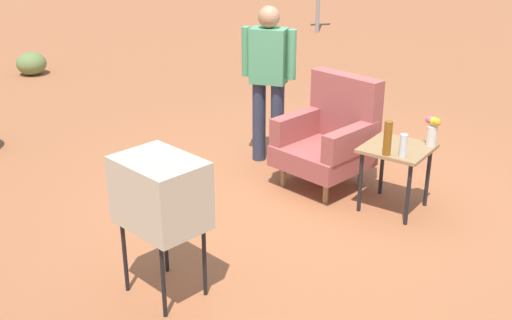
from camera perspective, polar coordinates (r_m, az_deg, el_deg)
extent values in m
plane|color=#A05B38|center=(6.18, 4.76, -2.73)|extent=(60.00, 60.00, 0.00)
cylinder|color=#937047|center=(6.22, 2.46, -1.39)|extent=(0.05, 0.05, 0.22)
cylinder|color=#937047|center=(5.90, 6.25, -2.86)|extent=(0.05, 0.05, 0.22)
cylinder|color=#937047|center=(6.59, 5.61, -0.06)|extent=(0.05, 0.05, 0.22)
cylinder|color=#937047|center=(6.29, 9.32, -1.38)|extent=(0.05, 0.05, 0.22)
cube|color=#9E4C47|center=(6.16, 5.99, 0.40)|extent=(0.88, 0.88, 0.20)
cube|color=#9E4C47|center=(6.26, 8.01, 4.74)|extent=(0.78, 0.29, 0.64)
cube|color=#9E4C47|center=(6.27, 3.82, 3.13)|extent=(0.26, 0.70, 0.26)
cube|color=#9E4C47|center=(5.90, 8.47, 1.64)|extent=(0.26, 0.70, 0.26)
cylinder|color=black|center=(5.72, 9.34, -1.95)|extent=(0.04, 0.04, 0.57)
cylinder|color=black|center=(5.56, 13.47, -3.02)|extent=(0.04, 0.04, 0.57)
cylinder|color=black|center=(6.10, 11.22, -0.52)|extent=(0.04, 0.04, 0.57)
cylinder|color=black|center=(5.95, 15.13, -1.48)|extent=(0.04, 0.04, 0.57)
cube|color=#937047|center=(5.72, 12.54, 1.03)|extent=(0.56, 0.56, 0.03)
cylinder|color=black|center=(4.51, -4.64, -9.00)|extent=(0.03, 0.03, 0.55)
cylinder|color=black|center=(4.80, -8.11, -7.01)|extent=(0.03, 0.03, 0.55)
cylinder|color=black|center=(4.32, -8.31, -10.71)|extent=(0.03, 0.03, 0.55)
cylinder|color=black|center=(4.63, -11.66, -8.50)|extent=(0.03, 0.03, 0.55)
cube|color=#BCB299|center=(4.32, -8.57, -2.90)|extent=(0.66, 0.53, 0.48)
cube|color=#383D3F|center=(4.44, -6.27, -2.03)|extent=(0.42, 0.08, 0.34)
cylinder|color=#2D3347|center=(6.74, 0.28, 3.48)|extent=(0.14, 0.14, 0.86)
cylinder|color=#2D3347|center=(6.69, 1.92, 3.31)|extent=(0.14, 0.14, 0.86)
cube|color=#4C9366|center=(6.51, 1.14, 9.31)|extent=(0.41, 0.32, 0.56)
cylinder|color=#4C9366|center=(6.58, -0.90, 9.69)|extent=(0.09, 0.09, 0.50)
cylinder|color=#4C9366|center=(6.45, 3.22, 9.40)|extent=(0.09, 0.09, 0.50)
sphere|color=#A37556|center=(6.44, 1.17, 12.69)|extent=(0.22, 0.22, 0.22)
cylinder|color=silver|center=(5.46, 13.06, 1.26)|extent=(0.06, 0.06, 0.20)
cylinder|color=brown|center=(5.46, 11.71, 1.93)|extent=(0.07, 0.07, 0.30)
cylinder|color=silver|center=(5.78, 15.48, 2.08)|extent=(0.09, 0.09, 0.18)
sphere|color=yellow|center=(5.73, 15.62, 3.40)|extent=(0.07, 0.07, 0.07)
sphere|color=#E04C66|center=(5.75, 15.28, 3.50)|extent=(0.07, 0.07, 0.07)
sphere|color=orange|center=(5.71, 15.90, 3.29)|extent=(0.07, 0.07, 0.07)
ellipsoid|color=olive|center=(10.83, -19.48, 8.15)|extent=(0.47, 0.47, 0.36)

